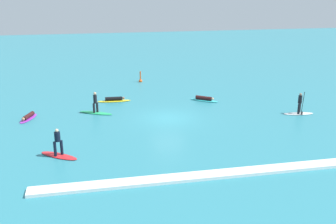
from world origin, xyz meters
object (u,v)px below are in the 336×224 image
(surfer_on_red_board, at_px, (58,149))
(marker_buoy, at_px, (140,80))
(surfer_on_white_board, at_px, (299,108))
(surfer_on_green_board, at_px, (96,108))
(surfer_on_yellow_board, at_px, (114,100))
(surfer_on_teal_board, at_px, (204,99))
(surfer_on_purple_board, at_px, (28,117))

(surfer_on_red_board, xyz_separation_m, marker_buoy, (7.56, 18.51, -0.25))
(surfer_on_white_board, distance_m, surfer_on_red_board, 19.34)
(surfer_on_green_board, height_order, surfer_on_yellow_board, surfer_on_green_board)
(surfer_on_teal_board, relative_size, surfer_on_red_board, 0.96)
(surfer_on_green_board, bearing_deg, surfer_on_yellow_board, 90.38)
(surfer_on_yellow_board, xyz_separation_m, surfer_on_red_board, (-4.21, -11.48, 0.34))
(surfer_on_purple_board, relative_size, surfer_on_green_board, 0.89)
(surfer_on_purple_board, xyz_separation_m, surfer_on_red_board, (2.79, -7.88, 0.33))
(surfer_on_purple_board, distance_m, marker_buoy, 14.84)
(surfer_on_purple_board, distance_m, surfer_on_green_board, 5.29)
(surfer_on_teal_board, xyz_separation_m, surfer_on_white_board, (6.50, -5.24, 0.31))
(surfer_on_teal_board, xyz_separation_m, surfer_on_red_board, (-12.25, -9.98, 0.32))
(marker_buoy, bearing_deg, surfer_on_teal_board, -61.19)
(marker_buoy, bearing_deg, surfer_on_purple_board, -134.23)
(surfer_on_white_board, distance_m, marker_buoy, 17.74)
(surfer_on_green_board, xyz_separation_m, marker_buoy, (5.08, 10.27, -0.19))
(surfer_on_teal_board, height_order, surfer_on_green_board, surfer_on_green_board)
(surfer_on_white_board, bearing_deg, marker_buoy, 135.97)
(surfer_on_red_board, bearing_deg, surfer_on_green_board, 109.80)
(surfer_on_white_board, height_order, marker_buoy, surfer_on_white_board)
(surfer_on_teal_board, relative_size, surfer_on_green_board, 0.86)
(surfer_on_teal_board, xyz_separation_m, surfer_on_green_board, (-9.77, -1.75, 0.26))
(surfer_on_teal_board, height_order, surfer_on_yellow_board, surfer_on_teal_board)
(surfer_on_yellow_board, bearing_deg, marker_buoy, 66.81)
(surfer_on_white_board, bearing_deg, surfer_on_purple_board, 178.60)
(surfer_on_teal_board, height_order, surfer_on_white_board, surfer_on_white_board)
(surfer_on_green_board, bearing_deg, surfer_on_red_board, -78.18)
(surfer_on_red_board, distance_m, marker_buoy, 19.99)
(surfer_on_teal_board, distance_m, surfer_on_red_board, 15.81)
(surfer_on_green_board, distance_m, surfer_on_white_board, 16.64)
(surfer_on_purple_board, xyz_separation_m, surfer_on_white_board, (21.54, -3.13, 0.33))
(surfer_on_teal_board, bearing_deg, surfer_on_purple_board, -135.50)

